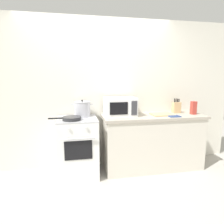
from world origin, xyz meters
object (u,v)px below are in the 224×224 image
microwave (120,107)px  knife_block (176,107)px  pasta_box (193,108)px  stock_pot (82,109)px  frying_pan (71,118)px  cutting_board (162,114)px  stove (78,147)px  oven_mitt (174,116)px

microwave → knife_block: size_ratio=1.95×
pasta_box → stock_pot: bearing=174.9°
knife_block → pasta_box: bearing=-37.8°
knife_block → frying_pan: bearing=-172.1°
frying_pan → cutting_board: 1.48m
microwave → knife_block: microwave is taller
stock_pot → pasta_box: bearing=-5.1°
stove → pasta_box: 2.02m
stove → knife_block: 1.81m
cutting_board → knife_block: knife_block is taller
frying_pan → microwave: bearing=13.8°
stove → frying_pan: size_ratio=1.95×
cutting_board → pasta_box: size_ratio=1.64×
stock_pot → knife_block: 1.63m
pasta_box → oven_mitt: size_ratio=1.22×
stove → stock_pot: stock_pot is taller
microwave → pasta_box: size_ratio=2.27×
stove → microwave: size_ratio=1.84×
cutting_board → oven_mitt: 0.21m
stove → cutting_board: size_ratio=2.56×
stove → cutting_board: bearing=0.0°
stove → stock_pot: bearing=57.4°
cutting_board → oven_mitt: size_ratio=2.00×
stock_pot → frying_pan: size_ratio=0.73×
stove → oven_mitt: 1.60m
stove → oven_mitt: bearing=-6.0°
frying_pan → knife_block: bearing=7.9°
stove → microwave: microwave is taller
stove → microwave: bearing=6.6°
microwave → cutting_board: microwave is taller
knife_block → oven_mitt: knife_block is taller
stove → pasta_box: size_ratio=4.18×
frying_pan → knife_block: knife_block is taller
knife_block → stock_pot: bearing=-179.8°
stock_pot → microwave: 0.61m
microwave → oven_mitt: (0.83, -0.24, -0.14)m
pasta_box → oven_mitt: 0.45m
frying_pan → pasta_box: 2.03m
knife_block → pasta_box: knife_block is taller
knife_block → pasta_box: (0.22, -0.17, 0.01)m
stove → stock_pot: (0.09, 0.14, 0.58)m
stove → cutting_board: (1.39, 0.00, 0.47)m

